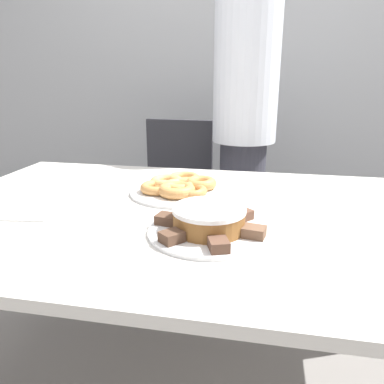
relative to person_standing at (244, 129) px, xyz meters
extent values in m
cube|color=#A8AAAD|center=(-0.09, 0.81, 0.42)|extent=(8.00, 0.05, 2.60)
cube|color=silver|center=(-0.09, -0.83, -0.16)|extent=(1.74, 1.07, 0.03)
cylinder|color=silver|center=(-0.90, -0.35, -0.53)|extent=(0.06, 0.06, 0.71)
cylinder|color=#383842|center=(0.00, 0.00, -0.47)|extent=(0.24, 0.24, 0.82)
cylinder|color=silver|center=(0.00, 0.00, 0.27)|extent=(0.32, 0.32, 0.65)
cylinder|color=black|center=(-0.40, 0.01, -0.87)|extent=(0.44, 0.44, 0.01)
cylinder|color=#262626|center=(-0.40, 0.01, -0.66)|extent=(0.06, 0.06, 0.42)
cube|color=#2D2D33|center=(-0.40, 0.01, -0.42)|extent=(0.47, 0.47, 0.04)
cube|color=#2D2D33|center=(-0.38, 0.21, -0.19)|extent=(0.40, 0.05, 0.42)
cylinder|color=white|center=(-0.03, -0.99, -0.14)|extent=(0.33, 0.33, 0.01)
cylinder|color=white|center=(-0.19, -0.65, -0.14)|extent=(0.35, 0.35, 0.01)
cylinder|color=brown|center=(-0.03, -0.99, -0.11)|extent=(0.19, 0.19, 0.05)
cylinder|color=white|center=(-0.03, -0.99, -0.08)|extent=(0.20, 0.20, 0.01)
cube|color=brown|center=(0.09, -1.01, -0.12)|extent=(0.06, 0.06, 0.03)
cube|color=brown|center=(0.05, -0.89, -0.12)|extent=(0.07, 0.08, 0.03)
cube|color=brown|center=(-0.07, -0.87, -0.12)|extent=(0.07, 0.07, 0.02)
cube|color=#513828|center=(-0.15, -0.96, -0.12)|extent=(0.07, 0.06, 0.03)
cube|color=#513828|center=(-0.11, -1.08, -0.12)|extent=(0.07, 0.07, 0.03)
cube|color=brown|center=(0.01, -1.10, -0.12)|extent=(0.06, 0.07, 0.03)
torus|color=tan|center=(-0.19, -0.65, -0.12)|extent=(0.11, 0.11, 0.03)
torus|color=#C68447|center=(-0.13, -0.70, -0.12)|extent=(0.11, 0.11, 0.03)
torus|color=#D18E4C|center=(-0.11, -0.61, -0.12)|extent=(0.12, 0.12, 0.04)
torus|color=tan|center=(-0.19, -0.55, -0.12)|extent=(0.12, 0.12, 0.03)
torus|color=#E5AD66|center=(-0.24, -0.61, -0.12)|extent=(0.12, 0.12, 0.03)
torus|color=#D18E4C|center=(-0.26, -0.69, -0.12)|extent=(0.12, 0.12, 0.03)
torus|color=#D18E4C|center=(-0.18, -0.71, -0.12)|extent=(0.13, 0.13, 0.04)
cube|color=white|center=(-0.59, -0.95, -0.14)|extent=(0.16, 0.14, 0.01)
camera|label=1|loc=(0.10, -1.90, 0.26)|focal=35.00mm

